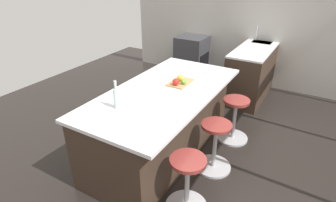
{
  "coord_description": "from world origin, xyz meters",
  "views": [
    {
      "loc": [
        2.71,
        1.39,
        2.31
      ],
      "look_at": [
        0.08,
        -0.15,
        0.77
      ],
      "focal_mm": 29.51,
      "sensor_mm": 36.0,
      "label": 1
    }
  ],
  "objects_px": {
    "oven_range": "(192,57)",
    "apple_yellow": "(180,78)",
    "apple_red": "(176,82)",
    "water_bottle": "(116,97)",
    "stool_by_window": "(234,121)",
    "kitchen_island": "(162,121)",
    "cutting_board": "(180,83)",
    "stool_near_camera": "(187,186)",
    "stool_middle": "(215,148)",
    "apple_green": "(183,81)"
  },
  "relations": [
    {
      "from": "oven_range",
      "to": "apple_green",
      "type": "relative_size",
      "value": 12.72
    },
    {
      "from": "kitchen_island",
      "to": "cutting_board",
      "type": "distance_m",
      "value": 0.55
    },
    {
      "from": "kitchen_island",
      "to": "cutting_board",
      "type": "relative_size",
      "value": 6.45
    },
    {
      "from": "kitchen_island",
      "to": "apple_green",
      "type": "relative_size",
      "value": 32.86
    },
    {
      "from": "apple_green",
      "to": "apple_yellow",
      "type": "bearing_deg",
      "value": -131.37
    },
    {
      "from": "apple_yellow",
      "to": "stool_middle",
      "type": "bearing_deg",
      "value": 63.96
    },
    {
      "from": "kitchen_island",
      "to": "apple_green",
      "type": "height_order",
      "value": "apple_green"
    },
    {
      "from": "water_bottle",
      "to": "oven_range",
      "type": "bearing_deg",
      "value": -168.08
    },
    {
      "from": "water_bottle",
      "to": "stool_by_window",
      "type": "bearing_deg",
      "value": 146.62
    },
    {
      "from": "stool_by_window",
      "to": "kitchen_island",
      "type": "bearing_deg",
      "value": -45.61
    },
    {
      "from": "kitchen_island",
      "to": "stool_near_camera",
      "type": "bearing_deg",
      "value": 45.61
    },
    {
      "from": "apple_yellow",
      "to": "water_bottle",
      "type": "height_order",
      "value": "water_bottle"
    },
    {
      "from": "apple_yellow",
      "to": "oven_range",
      "type": "bearing_deg",
      "value": -157.75
    },
    {
      "from": "apple_yellow",
      "to": "apple_red",
      "type": "relative_size",
      "value": 1.0
    },
    {
      "from": "stool_near_camera",
      "to": "apple_red",
      "type": "distance_m",
      "value": 1.29
    },
    {
      "from": "oven_range",
      "to": "apple_green",
      "type": "bearing_deg",
      "value": 23.34
    },
    {
      "from": "kitchen_island",
      "to": "stool_by_window",
      "type": "relative_size",
      "value": 3.65
    },
    {
      "from": "apple_yellow",
      "to": "cutting_board",
      "type": "bearing_deg",
      "value": 21.66
    },
    {
      "from": "oven_range",
      "to": "stool_near_camera",
      "type": "relative_size",
      "value": 1.41
    },
    {
      "from": "apple_green",
      "to": "apple_red",
      "type": "xyz_separation_m",
      "value": [
        0.08,
        -0.07,
        0.01
      ]
    },
    {
      "from": "oven_range",
      "to": "cutting_board",
      "type": "relative_size",
      "value": 2.5
    },
    {
      "from": "oven_range",
      "to": "stool_by_window",
      "type": "height_order",
      "value": "oven_range"
    },
    {
      "from": "stool_near_camera",
      "to": "cutting_board",
      "type": "height_order",
      "value": "cutting_board"
    },
    {
      "from": "oven_range",
      "to": "kitchen_island",
      "type": "relative_size",
      "value": 0.39
    },
    {
      "from": "apple_red",
      "to": "stool_near_camera",
      "type": "bearing_deg",
      "value": 35.33
    },
    {
      "from": "apple_red",
      "to": "apple_green",
      "type": "bearing_deg",
      "value": 138.39
    },
    {
      "from": "water_bottle",
      "to": "apple_green",
      "type": "bearing_deg",
      "value": 159.18
    },
    {
      "from": "apple_yellow",
      "to": "apple_red",
      "type": "xyz_separation_m",
      "value": [
        0.15,
        0.01,
        -0.0
      ]
    },
    {
      "from": "stool_by_window",
      "to": "apple_green",
      "type": "distance_m",
      "value": 1.0
    },
    {
      "from": "oven_range",
      "to": "stool_by_window",
      "type": "bearing_deg",
      "value": 40.1
    },
    {
      "from": "apple_green",
      "to": "water_bottle",
      "type": "relative_size",
      "value": 0.23
    },
    {
      "from": "apple_green",
      "to": "stool_middle",
      "type": "bearing_deg",
      "value": 66.69
    },
    {
      "from": "cutting_board",
      "to": "kitchen_island",
      "type": "bearing_deg",
      "value": -20.57
    },
    {
      "from": "kitchen_island",
      "to": "stool_middle",
      "type": "bearing_deg",
      "value": 90.0
    },
    {
      "from": "cutting_board",
      "to": "water_bottle",
      "type": "distance_m",
      "value": 0.98
    },
    {
      "from": "cutting_board",
      "to": "apple_red",
      "type": "relative_size",
      "value": 4.17
    },
    {
      "from": "stool_near_camera",
      "to": "apple_green",
      "type": "distance_m",
      "value": 1.31
    },
    {
      "from": "cutting_board",
      "to": "water_bottle",
      "type": "bearing_deg",
      "value": -15.96
    },
    {
      "from": "stool_by_window",
      "to": "water_bottle",
      "type": "bearing_deg",
      "value": -33.38
    },
    {
      "from": "stool_middle",
      "to": "apple_red",
      "type": "distance_m",
      "value": 0.94
    },
    {
      "from": "cutting_board",
      "to": "apple_yellow",
      "type": "xyz_separation_m",
      "value": [
        -0.03,
        -0.01,
        0.05
      ]
    },
    {
      "from": "oven_range",
      "to": "apple_yellow",
      "type": "relative_size",
      "value": 10.39
    },
    {
      "from": "stool_middle",
      "to": "water_bottle",
      "type": "height_order",
      "value": "water_bottle"
    },
    {
      "from": "oven_range",
      "to": "cutting_board",
      "type": "bearing_deg",
      "value": 22.24
    },
    {
      "from": "oven_range",
      "to": "stool_by_window",
      "type": "xyz_separation_m",
      "value": [
        1.9,
        1.6,
        -0.15
      ]
    },
    {
      "from": "cutting_board",
      "to": "stool_by_window",
      "type": "bearing_deg",
      "value": 124.78
    },
    {
      "from": "stool_middle",
      "to": "apple_red",
      "type": "bearing_deg",
      "value": -104.69
    },
    {
      "from": "water_bottle",
      "to": "apple_red",
      "type": "bearing_deg",
      "value": 161.66
    },
    {
      "from": "cutting_board",
      "to": "apple_red",
      "type": "distance_m",
      "value": 0.13
    },
    {
      "from": "apple_yellow",
      "to": "water_bottle",
      "type": "xyz_separation_m",
      "value": [
        0.97,
        -0.25,
        0.06
      ]
    }
  ]
}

